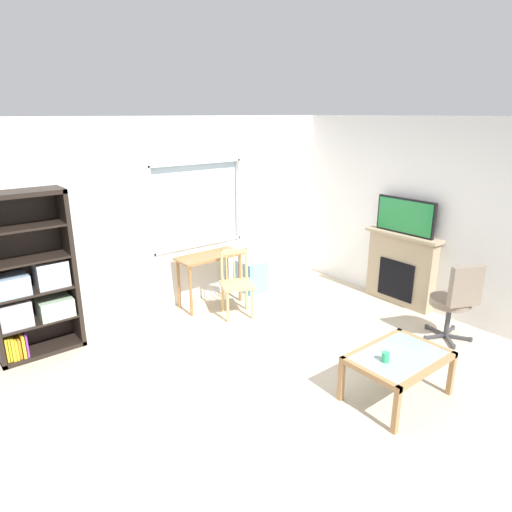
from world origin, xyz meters
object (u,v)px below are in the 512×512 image
(wooden_chair, at_px, (237,283))
(plastic_drawer_unit, at_px, (251,276))
(bookshelf, at_px, (31,285))
(desk_under_window, at_px, (209,264))
(tv, at_px, (405,216))
(fireplace, at_px, (401,268))
(office_chair, at_px, (456,298))
(coffee_table, at_px, (399,361))
(sippy_cup, at_px, (385,357))

(wooden_chair, relative_size, plastic_drawer_unit, 1.86)
(bookshelf, height_order, desk_under_window, bookshelf)
(bookshelf, xyz_separation_m, tv, (4.42, -1.77, 0.47))
(bookshelf, xyz_separation_m, desk_under_window, (2.27, -0.11, -0.20))
(bookshelf, bearing_deg, fireplace, -21.72)
(office_chair, bearing_deg, tv, 66.47)
(fireplace, xyz_separation_m, coffee_table, (-1.98, -1.34, -0.13))
(desk_under_window, relative_size, tv, 1.05)
(bookshelf, xyz_separation_m, wooden_chair, (2.36, -0.63, -0.35))
(plastic_drawer_unit, distance_m, office_chair, 2.94)
(wooden_chair, bearing_deg, office_chair, -54.58)
(coffee_table, bearing_deg, fireplace, 34.03)
(sippy_cup, bearing_deg, wooden_chair, 87.40)
(bookshelf, xyz_separation_m, fireplace, (4.43, -1.77, -0.29))
(desk_under_window, height_order, tv, tv)
(wooden_chair, height_order, plastic_drawer_unit, wooden_chair)
(sippy_cup, bearing_deg, plastic_drawer_unit, 75.04)
(desk_under_window, height_order, plastic_drawer_unit, desk_under_window)
(bookshelf, height_order, coffee_table, bookshelf)
(desk_under_window, relative_size, wooden_chair, 1.03)
(plastic_drawer_unit, bearing_deg, fireplace, -51.13)
(desk_under_window, height_order, fireplace, fireplace)
(bookshelf, height_order, fireplace, bookshelf)
(bookshelf, distance_m, wooden_chair, 2.47)
(sippy_cup, bearing_deg, tv, 31.44)
(wooden_chair, relative_size, fireplace, 0.81)
(sippy_cup, bearing_deg, coffee_table, -4.35)
(desk_under_window, bearing_deg, wooden_chair, -80.11)
(fireplace, height_order, sippy_cup, fireplace)
(plastic_drawer_unit, bearing_deg, wooden_chair, -140.88)
(fireplace, xyz_separation_m, tv, (-0.02, -0.00, 0.76))
(office_chair, bearing_deg, sippy_cup, -171.98)
(coffee_table, xyz_separation_m, sippy_cup, (-0.20, 0.02, 0.11))
(coffee_table, bearing_deg, wooden_chair, 92.05)
(desk_under_window, distance_m, coffee_table, 3.00)
(fireplace, xyz_separation_m, office_chair, (-0.49, -1.08, 0.03))
(fireplace, bearing_deg, plastic_drawer_unit, 128.87)
(fireplace, bearing_deg, tv, -180.00)
(fireplace, bearing_deg, coffee_table, -145.97)
(coffee_table, bearing_deg, office_chair, 9.65)
(plastic_drawer_unit, relative_size, office_chair, 0.48)
(bookshelf, bearing_deg, desk_under_window, -2.85)
(tv, xyz_separation_m, coffee_table, (-1.96, -1.34, -0.90))
(tv, bearing_deg, sippy_cup, -148.56)
(office_chair, bearing_deg, coffee_table, -170.35)
(tv, bearing_deg, wooden_chair, 151.02)
(bookshelf, height_order, tv, bookshelf)
(desk_under_window, height_order, coffee_table, desk_under_window)
(desk_under_window, bearing_deg, plastic_drawer_unit, 3.64)
(desk_under_window, xyz_separation_m, wooden_chair, (0.09, -0.52, -0.15))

